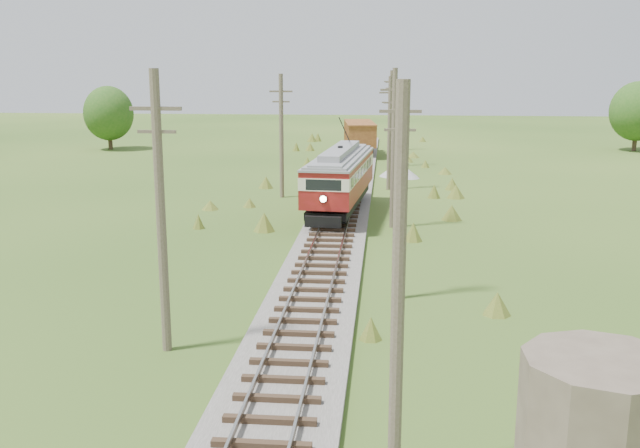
# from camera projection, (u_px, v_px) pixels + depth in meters

# --- Properties ---
(railbed_main) EXTENTS (3.60, 96.00, 0.57)m
(railbed_main) POSITION_uv_depth(u_px,v_px,m) (340.00, 213.00, 44.23)
(railbed_main) COLOR #605B54
(railbed_main) RESTS_ON ground
(streetcar) EXTENTS (3.82, 12.25, 5.55)m
(streetcar) POSITION_uv_depth(u_px,v_px,m) (340.00, 174.00, 43.71)
(streetcar) COLOR black
(streetcar) RESTS_ON ground
(gondola) EXTENTS (3.78, 9.04, 2.92)m
(gondola) POSITION_uv_depth(u_px,v_px,m) (360.00, 135.00, 74.12)
(gondola) COLOR black
(gondola) RESTS_ON ground
(gravel_pile) EXTENTS (3.37, 3.58, 1.23)m
(gravel_pile) POSITION_uv_depth(u_px,v_px,m) (400.00, 170.00, 59.96)
(gravel_pile) COLOR gray
(gravel_pile) RESTS_ON ground
(utility_pole_r_1) EXTENTS (0.30, 0.30, 8.80)m
(utility_pole_r_1) POSITION_uv_depth(u_px,v_px,m) (398.00, 294.00, 14.84)
(utility_pole_r_1) COLOR brown
(utility_pole_r_1) RESTS_ON ground
(utility_pole_r_2) EXTENTS (1.60, 0.30, 8.60)m
(utility_pole_r_2) POSITION_uv_depth(u_px,v_px,m) (399.00, 189.00, 27.46)
(utility_pole_r_2) COLOR brown
(utility_pole_r_2) RESTS_ON ground
(utility_pole_r_3) EXTENTS (1.60, 0.30, 9.00)m
(utility_pole_r_3) POSITION_uv_depth(u_px,v_px,m) (394.00, 147.00, 40.06)
(utility_pole_r_3) COLOR brown
(utility_pole_r_3) RESTS_ON ground
(utility_pole_r_4) EXTENTS (1.60, 0.30, 8.40)m
(utility_pole_r_4) POSITION_uv_depth(u_px,v_px,m) (389.00, 132.00, 52.79)
(utility_pole_r_4) COLOR brown
(utility_pole_r_4) RESTS_ON ground
(utility_pole_r_5) EXTENTS (1.60, 0.30, 8.90)m
(utility_pole_r_5) POSITION_uv_depth(u_px,v_px,m) (394.00, 117.00, 65.34)
(utility_pole_r_5) COLOR brown
(utility_pole_r_5) RESTS_ON ground
(utility_pole_r_6) EXTENTS (1.60, 0.30, 8.70)m
(utility_pole_r_6) POSITION_uv_depth(u_px,v_px,m) (391.00, 110.00, 78.02)
(utility_pole_r_6) COLOR brown
(utility_pole_r_6) RESTS_ON ground
(utility_pole_l_a) EXTENTS (1.60, 0.30, 9.00)m
(utility_pole_l_a) POSITION_uv_depth(u_px,v_px,m) (161.00, 211.00, 22.26)
(utility_pole_l_a) COLOR brown
(utility_pole_l_a) RESTS_ON ground
(utility_pole_l_b) EXTENTS (1.60, 0.30, 8.60)m
(utility_pole_l_b) POSITION_uv_depth(u_px,v_px,m) (281.00, 135.00, 49.56)
(utility_pole_l_b) COLOR brown
(utility_pole_l_b) RESTS_ON ground
(tree_mid_a) EXTENTS (5.46, 5.46, 7.03)m
(tree_mid_a) POSITION_uv_depth(u_px,v_px,m) (109.00, 113.00, 79.00)
(tree_mid_a) COLOR #38281C
(tree_mid_a) RESTS_ON ground
(tree_mid_b) EXTENTS (5.88, 5.88, 7.57)m
(tree_mid_b) POSITION_uv_depth(u_px,v_px,m) (637.00, 111.00, 77.57)
(tree_mid_b) COLOR #38281C
(tree_mid_b) RESTS_ON ground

